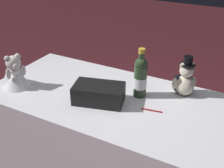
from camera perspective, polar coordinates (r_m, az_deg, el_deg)
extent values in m
cube|color=white|center=(2.07, 0.00, -11.35)|extent=(1.67, 0.80, 0.73)
ellipsoid|color=beige|center=(1.91, 14.41, -0.27)|extent=(0.12, 0.11, 0.14)
cube|color=black|center=(1.94, 14.04, 0.21)|extent=(0.11, 0.10, 0.10)
sphere|color=beige|center=(1.86, 14.81, 2.66)|extent=(0.09, 0.09, 0.09)
sphere|color=beige|center=(1.90, 14.34, 3.02)|extent=(0.04, 0.04, 0.04)
sphere|color=beige|center=(1.86, 15.86, 3.73)|extent=(0.03, 0.03, 0.03)
sphere|color=beige|center=(1.84, 14.03, 3.62)|extent=(0.03, 0.03, 0.03)
ellipsoid|color=beige|center=(1.94, 16.01, 0.37)|extent=(0.04, 0.04, 0.08)
ellipsoid|color=beige|center=(1.90, 12.50, 0.07)|extent=(0.04, 0.04, 0.08)
sphere|color=beige|center=(2.00, 14.45, -0.41)|extent=(0.05, 0.05, 0.05)
sphere|color=beige|center=(1.97, 12.67, -0.57)|extent=(0.05, 0.05, 0.05)
cylinder|color=black|center=(1.85, 14.97, 3.83)|extent=(0.10, 0.10, 0.01)
cylinder|color=black|center=(1.83, 15.08, 4.63)|extent=(0.06, 0.06, 0.05)
cone|color=white|center=(2.06, -18.72, 1.21)|extent=(0.18, 0.18, 0.14)
ellipsoid|color=white|center=(2.03, -18.97, 2.67)|extent=(0.08, 0.07, 0.06)
sphere|color=silver|center=(2.01, -19.21, 4.03)|extent=(0.10, 0.10, 0.10)
sphere|color=silver|center=(1.97, -18.81, 3.46)|extent=(0.04, 0.04, 0.04)
sphere|color=silver|center=(1.99, -20.35, 4.81)|extent=(0.04, 0.04, 0.04)
sphere|color=silver|center=(2.00, -18.45, 5.33)|extent=(0.04, 0.04, 0.04)
ellipsoid|color=silver|center=(2.00, -20.11, 1.90)|extent=(0.03, 0.03, 0.08)
ellipsoid|color=silver|center=(2.02, -17.40, 2.67)|extent=(0.03, 0.03, 0.08)
cone|color=white|center=(2.08, -19.41, 3.04)|extent=(0.19, 0.19, 0.15)
cylinder|color=#2D4427|center=(1.83, 5.68, 0.60)|extent=(0.08, 0.08, 0.21)
sphere|color=#2D4427|center=(1.78, 5.87, 4.06)|extent=(0.08, 0.08, 0.08)
cylinder|color=#2D4427|center=(1.76, 5.96, 5.64)|extent=(0.04, 0.04, 0.09)
cylinder|color=gold|center=(1.75, 6.01, 6.62)|extent=(0.04, 0.04, 0.03)
cylinder|color=white|center=(1.84, 5.67, 0.31)|extent=(0.09, 0.09, 0.08)
cylinder|color=maroon|center=(1.74, 7.99, -5.26)|extent=(0.13, 0.03, 0.01)
cone|color=silver|center=(1.73, 10.07, -5.61)|extent=(0.01, 0.01, 0.01)
cube|color=black|center=(1.78, -2.67, -1.93)|extent=(0.35, 0.25, 0.12)
cube|color=#B7B7BF|center=(1.73, -4.74, -3.00)|extent=(0.04, 0.02, 0.03)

